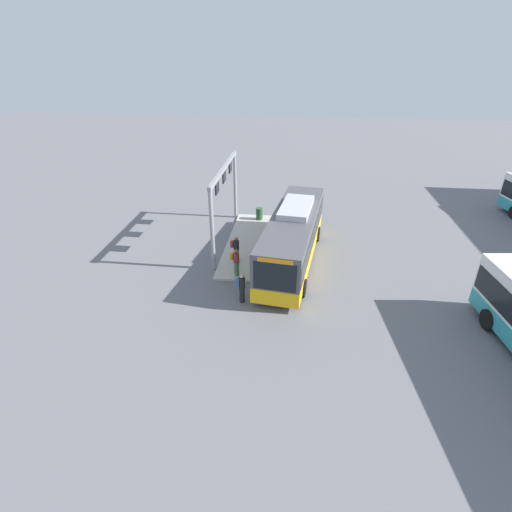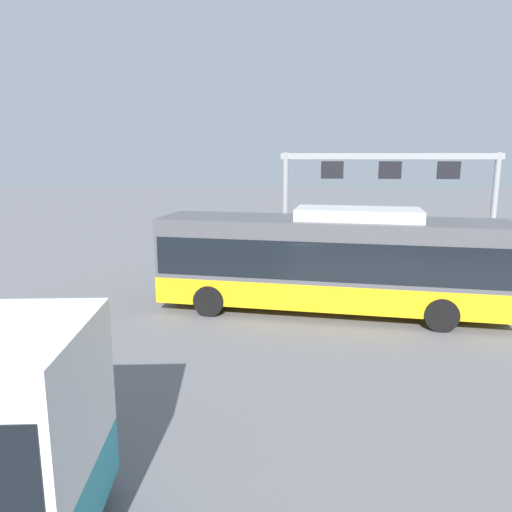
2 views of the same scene
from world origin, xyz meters
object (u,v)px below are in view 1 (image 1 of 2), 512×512
at_px(person_waiting_mid, 236,249).
at_px(trash_bin, 259,214).
at_px(bus_main, 293,235).
at_px(person_waiting_near, 236,262).
at_px(person_boarding, 241,287).

xyz_separation_m(person_waiting_mid, trash_bin, (-6.99, 0.70, -0.44)).
distance_m(person_waiting_mid, trash_bin, 7.04).
bearing_deg(person_waiting_mid, bus_main, 28.60).
xyz_separation_m(bus_main, person_waiting_near, (2.38, -3.15, -0.76)).
bearing_deg(person_boarding, trash_bin, 72.78).
bearing_deg(bus_main, person_waiting_mid, -69.65).
relative_size(person_waiting_mid, trash_bin, 1.86).
height_order(person_waiting_near, trash_bin, person_waiting_near).
height_order(bus_main, person_boarding, bus_main).
bearing_deg(person_waiting_mid, person_boarding, -61.36).
height_order(person_boarding, trash_bin, person_boarding).
height_order(bus_main, person_waiting_mid, bus_main).
bearing_deg(person_waiting_mid, person_waiting_near, -65.18).
relative_size(bus_main, person_waiting_mid, 6.81).
distance_m(person_boarding, person_waiting_mid, 4.13).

